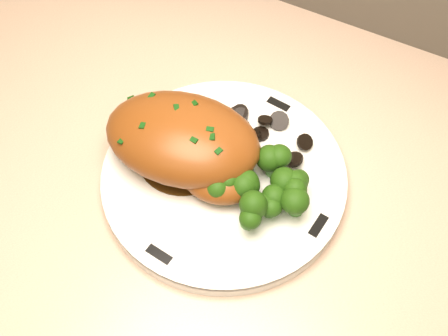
% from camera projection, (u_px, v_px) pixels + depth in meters
% --- Properties ---
extents(plate, '(0.34, 0.34, 0.02)m').
position_uv_depth(plate, '(224.00, 178.00, 0.60)').
color(plate, white).
rests_on(plate, counter).
extents(rim_accent_0, '(0.03, 0.01, 0.00)m').
position_uv_depth(rim_accent_0, '(278.00, 104.00, 0.65)').
color(rim_accent_0, black).
rests_on(rim_accent_0, plate).
extents(rim_accent_1, '(0.01, 0.03, 0.00)m').
position_uv_depth(rim_accent_1, '(140.00, 126.00, 0.63)').
color(rim_accent_1, black).
rests_on(rim_accent_1, plate).
extents(rim_accent_2, '(0.03, 0.01, 0.00)m').
position_uv_depth(rim_accent_2, '(159.00, 255.00, 0.54)').
color(rim_accent_2, black).
rests_on(rim_accent_2, plate).
extents(rim_accent_3, '(0.01, 0.03, 0.00)m').
position_uv_depth(rim_accent_3, '(318.00, 226.00, 0.56)').
color(rim_accent_3, black).
rests_on(rim_accent_3, plate).
extents(gravy_pool, '(0.10, 0.10, 0.00)m').
position_uv_depth(gravy_pool, '(184.00, 156.00, 0.61)').
color(gravy_pool, '#37200A').
rests_on(gravy_pool, plate).
extents(chicken_breast, '(0.19, 0.14, 0.06)m').
position_uv_depth(chicken_breast, '(187.00, 143.00, 0.58)').
color(chicken_breast, brown).
rests_on(chicken_breast, plate).
extents(mushroom_pile, '(0.08, 0.06, 0.02)m').
position_uv_depth(mushroom_pile, '(263.00, 141.00, 0.61)').
color(mushroom_pile, black).
rests_on(mushroom_pile, plate).
extents(broccoli_florets, '(0.11, 0.09, 0.04)m').
position_uv_depth(broccoli_florets, '(257.00, 183.00, 0.56)').
color(broccoli_florets, '#4E903D').
rests_on(broccoli_florets, plate).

